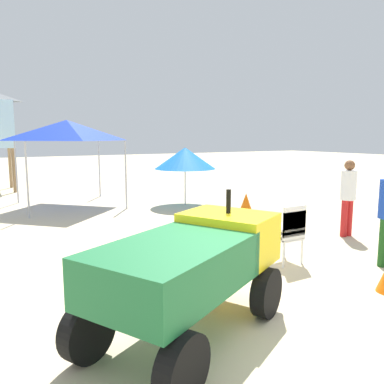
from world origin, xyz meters
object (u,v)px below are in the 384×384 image
object	(u,v)px
popup_canopy	(67,130)
utility_cart	(194,263)
stacked_plastic_chairs	(289,229)
lifeguard_near_center	(348,193)
beach_umbrella_left	(185,158)
cooler_box	(262,228)
traffic_cone_near	(246,202)

from	to	relation	value
popup_canopy	utility_cart	bearing A→B (deg)	-93.63
utility_cart	stacked_plastic_chairs	size ratio (longest dim) A/B	2.76
lifeguard_near_center	beach_umbrella_left	size ratio (longest dim) A/B	0.86
utility_cart	popup_canopy	world-z (taller)	popup_canopy
stacked_plastic_chairs	beach_umbrella_left	bearing A→B (deg)	78.19
utility_cart	cooler_box	bearing A→B (deg)	39.57
beach_umbrella_left	cooler_box	distance (m)	4.50
traffic_cone_near	utility_cart	bearing A→B (deg)	-132.52
utility_cart	traffic_cone_near	size ratio (longest dim) A/B	5.33
stacked_plastic_chairs	lifeguard_near_center	size ratio (longest dim) A/B	0.62
lifeguard_near_center	traffic_cone_near	distance (m)	3.41
stacked_plastic_chairs	popup_canopy	xyz separation A→B (m)	(-1.98, 7.51, 1.73)
utility_cart	cooler_box	distance (m)	4.28
stacked_plastic_chairs	beach_umbrella_left	world-z (taller)	beach_umbrella_left
popup_canopy	cooler_box	xyz separation A→B (m)	(2.72, -5.97, -2.12)
beach_umbrella_left	utility_cart	bearing A→B (deg)	-118.19
utility_cart	lifeguard_near_center	bearing A→B (deg)	20.93
stacked_plastic_chairs	lifeguard_near_center	distance (m)	2.53
cooler_box	traffic_cone_near	bearing A→B (deg)	58.93
beach_umbrella_left	traffic_cone_near	world-z (taller)	beach_umbrella_left
utility_cart	popup_canopy	xyz separation A→B (m)	(0.55, 8.67, 1.55)
lifeguard_near_center	cooler_box	world-z (taller)	lifeguard_near_center
beach_umbrella_left	stacked_plastic_chairs	bearing A→B (deg)	-101.81
utility_cart	traffic_cone_near	distance (m)	7.11
traffic_cone_near	beach_umbrella_left	bearing A→B (deg)	120.59
popup_canopy	stacked_plastic_chairs	bearing A→B (deg)	-75.25
stacked_plastic_chairs	traffic_cone_near	size ratio (longest dim) A/B	1.93
popup_canopy	cooler_box	world-z (taller)	popup_canopy
utility_cart	stacked_plastic_chairs	bearing A→B (deg)	24.66
utility_cart	beach_umbrella_left	distance (m)	7.96
utility_cart	lifeguard_near_center	xyz separation A→B (m)	(4.93, 1.89, 0.16)
popup_canopy	cooler_box	distance (m)	6.89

